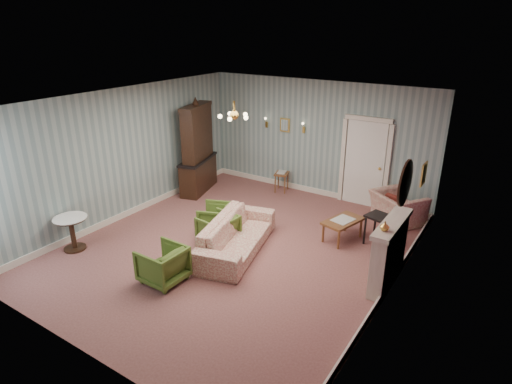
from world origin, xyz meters
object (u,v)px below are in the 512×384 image
Objects in this scene: olive_chair_a at (163,263)px; sofa_chintz at (237,230)px; olive_chair_c at (216,217)px; olive_chair_b at (218,228)px; fireplace at (389,253)px; coffee_table at (342,230)px; dresser at (197,146)px; wingback_chair at (398,203)px; pedestal_table at (73,233)px; side_table_black at (377,230)px.

sofa_chintz is (0.44, 1.56, 0.09)m from olive_chair_a.
olive_chair_b is at bearing 20.93° from olive_chair_c.
fireplace reaches higher than olive_chair_a.
dresser is at bearing 172.63° from coffee_table.
wingback_chair reaches higher than pedestal_table.
olive_chair_b is at bearing -59.06° from dresser.
olive_chair_a is 1.58m from olive_chair_b.
side_table_black is at bearing 14.65° from coffee_table.
wingback_chair is 6.84m from pedestal_table.
olive_chair_b is at bearing 73.67° from sofa_chintz.
dresser is 2.75× the size of coffee_table.
fireplace is (3.23, 2.04, 0.22)m from olive_chair_a.
coffee_table is (2.37, 1.13, -0.12)m from olive_chair_c.
fireplace reaches higher than olive_chair_b.
wingback_chair is 2.59m from fireplace.
side_table_black is (2.66, 3.28, -0.03)m from olive_chair_a.
side_table_black reaches higher than coffee_table.
wingback_chair reaches higher than coffee_table.
pedestal_table is (-1.90, -2.11, 0.00)m from olive_chair_c.
olive_chair_c is at bearing -156.69° from side_table_black.
pedestal_table is at bearing -46.97° from olive_chair_b.
side_table_black is (-0.03, -1.29, -0.13)m from wingback_chair.
sofa_chintz reaches higher than side_table_black.
pedestal_table is (-2.25, -1.72, 0.00)m from olive_chair_b.
sofa_chintz is 1.64× the size of fireplace.
olive_chair_c is 2.63m from coffee_table.
dresser reaches higher than side_table_black.
fireplace is at bearing 123.59° from olive_chair_a.
side_table_black is 6.00m from pedestal_table.
olive_chair_a is at bearing 3.57° from pedestal_table.
pedestal_table reaches higher than coffee_table.
sofa_chintz is 0.95× the size of dresser.
pedestal_table is at bearing -62.95° from olive_chair_c.
coffee_table is (-1.24, 1.06, -0.36)m from fireplace.
olive_chair_b is 1.07× the size of side_table_black.
coffee_table is (1.55, 1.55, -0.22)m from sofa_chintz.
wingback_chair reaches higher than olive_chair_b.
side_table_black is at bearing 142.27° from olive_chair_a.
side_table_black is at bearing -66.49° from sofa_chintz.
olive_chair_b is 3.19m from dresser.
olive_chair_a is 4.22m from side_table_black.
olive_chair_b is 0.49× the size of fireplace.
dresser is 1.72× the size of fireplace.
olive_chair_a is 1.11× the size of side_table_black.
fireplace is 2.02× the size of pedestal_table.
sofa_chintz is 2.61× the size of coffee_table.
coffee_table is at bearing 37.26° from pedestal_table.
dresser is at bearing -127.01° from olive_chair_b.
olive_chair_b is 3.30m from fireplace.
olive_chair_c is at bearing 48.99° from sofa_chintz.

